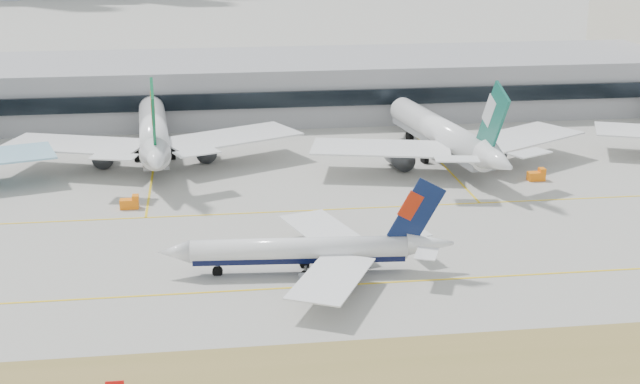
{
  "coord_description": "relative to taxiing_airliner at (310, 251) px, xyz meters",
  "views": [
    {
      "loc": [
        -21.96,
        -127.53,
        54.93
      ],
      "look_at": [
        -2.41,
        18.0,
        7.5
      ],
      "focal_mm": 50.0,
      "sensor_mm": 36.0,
      "label": 1
    }
  ],
  "objects": [
    {
      "name": "widebody_eva",
      "position": [
        -26.74,
        68.29,
        2.55
      ],
      "size": [
        66.34,
        64.99,
        23.68
      ],
      "rotation": [
        0.0,
        0.0,
        1.63
      ],
      "color": "white",
      "rests_on": "ground"
    },
    {
      "name": "taxiing_airliner",
      "position": [
        0.0,
        0.0,
        0.0
      ],
      "size": [
        46.25,
        40.08,
        15.53
      ],
      "rotation": [
        0.0,
        0.0,
        3.07
      ],
      "color": "white",
      "rests_on": "ground"
    },
    {
      "name": "ground",
      "position": [
        6.36,
        -0.28,
        -3.75
      ],
      "size": [
        3000.0,
        3000.0,
        0.0
      ],
      "primitive_type": "plane",
      "color": "#A09D95",
      "rests_on": "ground"
    },
    {
      "name": "terminal",
      "position": [
        6.36,
        114.56,
        3.76
      ],
      "size": [
        280.0,
        43.1,
        15.0
      ],
      "color": "gray",
      "rests_on": "ground"
    },
    {
      "name": "widebody_cathay",
      "position": [
        37.11,
        58.31,
        2.41
      ],
      "size": [
        64.21,
        63.45,
        23.15
      ],
      "rotation": [
        0.0,
        0.0,
        1.72
      ],
      "color": "white",
      "rests_on": "ground"
    },
    {
      "name": "gse_c",
      "position": [
        53.08,
        42.61,
        -2.7
      ],
      "size": [
        3.55,
        2.0,
        2.6
      ],
      "color": "orange",
      "rests_on": "ground"
    },
    {
      "name": "gse_b",
      "position": [
        -30.04,
        35.56,
        -2.7
      ],
      "size": [
        3.55,
        2.0,
        2.6
      ],
      "color": "orange",
      "rests_on": "ground"
    }
  ]
}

